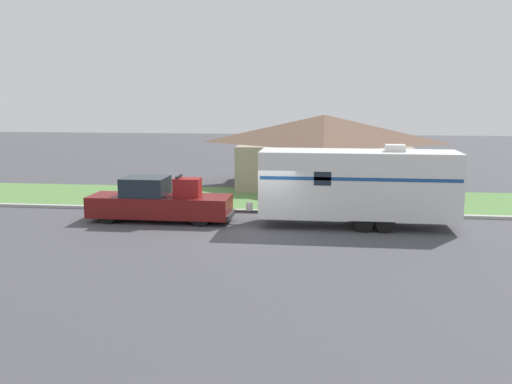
# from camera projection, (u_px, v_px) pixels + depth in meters

# --- Properties ---
(ground_plane) EXTENTS (120.00, 120.00, 0.00)m
(ground_plane) POSITION_uv_depth(u_px,v_px,m) (264.00, 232.00, 23.44)
(ground_plane) COLOR #47474C
(curb_strip) EXTENTS (80.00, 0.30, 0.14)m
(curb_strip) POSITION_uv_depth(u_px,v_px,m) (273.00, 212.00, 27.10)
(curb_strip) COLOR #ADADA8
(curb_strip) RESTS_ON ground_plane
(lawn_strip) EXTENTS (80.00, 7.00, 0.03)m
(lawn_strip) POSITION_uv_depth(u_px,v_px,m) (279.00, 199.00, 30.68)
(lawn_strip) COLOR #568442
(lawn_strip) RESTS_ON ground_plane
(house_across_street) EXTENTS (10.80, 7.74, 4.37)m
(house_across_street) POSITION_uv_depth(u_px,v_px,m) (324.00, 149.00, 35.14)
(house_across_street) COLOR gray
(house_across_street) RESTS_ON ground_plane
(pickup_truck) EXTENTS (6.38, 1.92, 2.06)m
(pickup_truck) POSITION_uv_depth(u_px,v_px,m) (159.00, 202.00, 25.31)
(pickup_truck) COLOR black
(pickup_truck) RESTS_ON ground_plane
(travel_trailer) EXTENTS (9.39, 2.34, 3.52)m
(travel_trailer) POSITION_uv_depth(u_px,v_px,m) (358.00, 184.00, 24.07)
(travel_trailer) COLOR black
(travel_trailer) RESTS_ON ground_plane
(mailbox) EXTENTS (0.48, 0.20, 1.25)m
(mailbox) POSITION_uv_depth(u_px,v_px,m) (394.00, 193.00, 27.15)
(mailbox) COLOR brown
(mailbox) RESTS_ON ground_plane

